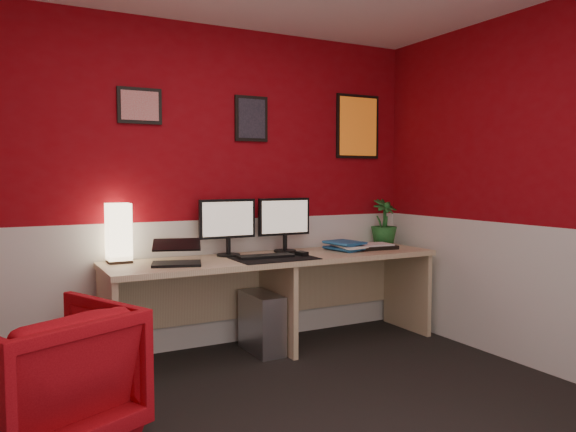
% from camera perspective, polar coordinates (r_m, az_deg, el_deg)
% --- Properties ---
extents(wall_back, '(4.00, 0.01, 2.50)m').
position_cam_1_polar(wall_back, '(4.32, -10.50, 2.83)').
color(wall_back, maroon).
rests_on(wall_back, ground).
extents(wall_right, '(0.01, 3.50, 2.50)m').
position_cam_1_polar(wall_right, '(4.06, 26.38, 2.41)').
color(wall_right, maroon).
rests_on(wall_right, ground).
extents(wainscot_back, '(4.00, 0.01, 1.00)m').
position_cam_1_polar(wainscot_back, '(4.39, -10.35, -7.00)').
color(wainscot_back, silver).
rests_on(wainscot_back, ground).
extents(wainscot_right, '(0.01, 3.50, 1.00)m').
position_cam_1_polar(wainscot_right, '(4.14, 26.02, -8.02)').
color(wainscot_right, silver).
rests_on(wainscot_right, ground).
extents(desk, '(2.60, 0.65, 0.73)m').
position_cam_1_polar(desk, '(4.34, -1.06, -8.89)').
color(desk, tan).
rests_on(desk, ground).
extents(shoji_lamp, '(0.16, 0.16, 0.40)m').
position_cam_1_polar(shoji_lamp, '(4.09, -16.97, -1.82)').
color(shoji_lamp, '#FFE5B2').
rests_on(shoji_lamp, desk).
extents(laptop, '(0.38, 0.32, 0.22)m').
position_cam_1_polar(laptop, '(3.89, -11.37, -3.36)').
color(laptop, black).
rests_on(laptop, desk).
extents(monitor_left, '(0.45, 0.06, 0.58)m').
position_cam_1_polar(monitor_left, '(4.26, -6.16, -0.23)').
color(monitor_left, black).
rests_on(monitor_left, desk).
extents(monitor_right, '(0.45, 0.06, 0.58)m').
position_cam_1_polar(monitor_right, '(4.47, -0.31, -0.01)').
color(monitor_right, black).
rests_on(monitor_right, desk).
extents(desk_mat, '(0.60, 0.38, 0.01)m').
position_cam_1_polar(desk_mat, '(4.12, -1.37, -4.37)').
color(desk_mat, black).
rests_on(desk_mat, desk).
extents(keyboard, '(0.43, 0.17, 0.02)m').
position_cam_1_polar(keyboard, '(4.16, -2.34, -4.13)').
color(keyboard, black).
rests_on(keyboard, desk_mat).
extents(mouse, '(0.07, 0.11, 0.03)m').
position_cam_1_polar(mouse, '(4.26, 1.41, -3.85)').
color(mouse, black).
rests_on(mouse, desk_mat).
extents(book_bottom, '(0.27, 0.34, 0.03)m').
position_cam_1_polar(book_bottom, '(4.55, 4.77, -3.44)').
color(book_bottom, '#215E98').
rests_on(book_bottom, desk).
extents(book_middle, '(0.24, 0.31, 0.02)m').
position_cam_1_polar(book_middle, '(4.53, 5.13, -3.17)').
color(book_middle, silver).
rests_on(book_middle, book_bottom).
extents(book_top, '(0.27, 0.34, 0.03)m').
position_cam_1_polar(book_top, '(4.50, 4.74, -2.89)').
color(book_top, '#215E98').
rests_on(book_top, book_middle).
extents(zen_tray, '(0.37, 0.28, 0.03)m').
position_cam_1_polar(zen_tray, '(4.75, 8.73, -3.16)').
color(zen_tray, black).
rests_on(zen_tray, desk).
extents(potted_plant, '(0.25, 0.25, 0.41)m').
position_cam_1_polar(potted_plant, '(5.02, 9.81, -0.61)').
color(potted_plant, '#19591E').
rests_on(potted_plant, desk).
extents(pc_tower, '(0.20, 0.45, 0.45)m').
position_cam_1_polar(pc_tower, '(4.32, -2.72, -10.85)').
color(pc_tower, '#99999E').
rests_on(pc_tower, ground).
extents(armchair, '(0.99, 1.01, 0.70)m').
position_cam_1_polar(armchair, '(3.11, -23.69, -14.80)').
color(armchair, '#B11119').
rests_on(armchair, ground).
extents(art_left, '(0.32, 0.02, 0.26)m').
position_cam_1_polar(art_left, '(4.24, -14.97, 10.87)').
color(art_left, red).
rests_on(art_left, wall_back).
extents(art_center, '(0.28, 0.02, 0.36)m').
position_cam_1_polar(art_center, '(4.52, -3.78, 9.92)').
color(art_center, black).
rests_on(art_center, wall_back).
extents(art_right, '(0.44, 0.02, 0.56)m').
position_cam_1_polar(art_right, '(5.03, 7.15, 9.07)').
color(art_right, orange).
rests_on(art_right, wall_back).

